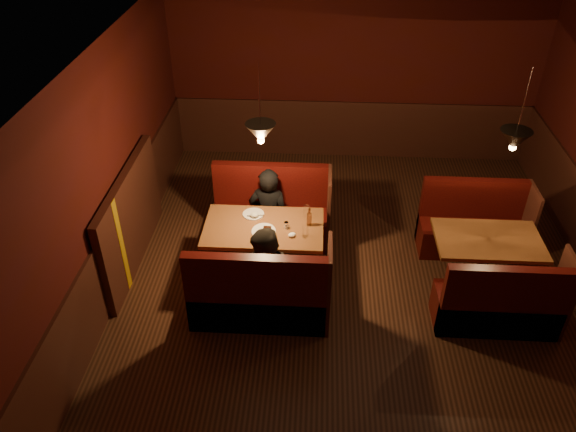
# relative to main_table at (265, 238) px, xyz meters

# --- Properties ---
(room) EXTENTS (6.02, 7.02, 2.92)m
(room) POSITION_rel_main_table_xyz_m (0.89, -0.13, 0.45)
(room) COLOR #331C12
(room) RESTS_ON ground
(main_table) EXTENTS (1.46, 0.89, 1.02)m
(main_table) POSITION_rel_main_table_xyz_m (0.00, 0.00, 0.00)
(main_table) COLOR brown
(main_table) RESTS_ON ground
(main_bench_far) EXTENTS (1.61, 0.57, 1.10)m
(main_bench_far) POSITION_rel_main_table_xyz_m (0.02, 0.83, -0.25)
(main_bench_far) COLOR #340708
(main_bench_far) RESTS_ON ground
(main_bench_near) EXTENTS (1.61, 0.57, 1.10)m
(main_bench_near) POSITION_rel_main_table_xyz_m (0.02, -0.83, -0.25)
(main_bench_near) COLOR #340708
(main_bench_near) RESTS_ON ground
(second_table) EXTENTS (1.27, 0.81, 0.72)m
(second_table) POSITION_rel_main_table_xyz_m (2.72, -0.00, -0.07)
(second_table) COLOR brown
(second_table) RESTS_ON ground
(second_bench_far) EXTENTS (1.41, 0.53, 1.01)m
(second_bench_far) POSITION_rel_main_table_xyz_m (2.75, 0.76, -0.28)
(second_bench_far) COLOR #340708
(second_bench_far) RESTS_ON ground
(second_bench_near) EXTENTS (1.41, 0.53, 1.01)m
(second_bench_near) POSITION_rel_main_table_xyz_m (2.75, -0.77, -0.28)
(second_bench_near) COLOR #340708
(second_bench_near) RESTS_ON ground
(diner_a) EXTENTS (0.60, 0.43, 1.53)m
(diner_a) POSITION_rel_main_table_xyz_m (-0.01, 0.70, 0.16)
(diner_a) COLOR black
(diner_a) RESTS_ON ground
(diner_b) EXTENTS (0.87, 0.75, 1.55)m
(diner_b) POSITION_rel_main_table_xyz_m (0.10, -0.70, 0.17)
(diner_b) COLOR black
(diner_b) RESTS_ON ground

